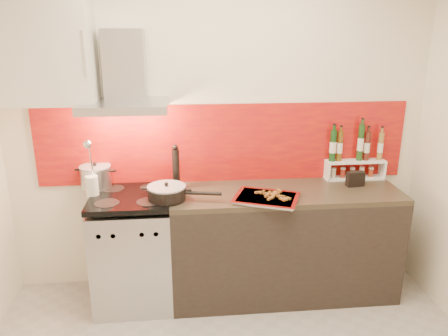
{
  "coord_description": "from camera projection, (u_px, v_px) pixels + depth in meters",
  "views": [
    {
      "loc": [
        -0.29,
        -2.03,
        2.12
      ],
      "look_at": [
        0.0,
        0.95,
        1.15
      ],
      "focal_mm": 35.0,
      "sensor_mm": 36.0,
      "label": 1
    }
  ],
  "objects": [
    {
      "name": "back_wall",
      "position": [
        219.0,
        133.0,
        3.53
      ],
      "size": [
        3.4,
        0.02,
        2.6
      ],
      "primitive_type": "cube",
      "color": "silver",
      "rests_on": "ground"
    },
    {
      "name": "backsplash",
      "position": [
        225.0,
        143.0,
        3.55
      ],
      "size": [
        3.0,
        0.02,
        0.64
      ],
      "primitive_type": "cube",
      "color": "maroon",
      "rests_on": "back_wall"
    },
    {
      "name": "range_stove",
      "position": [
        134.0,
        251.0,
        3.44
      ],
      "size": [
        0.6,
        0.6,
        0.91
      ],
      "color": "#B7B7BA",
      "rests_on": "ground"
    },
    {
      "name": "counter",
      "position": [
        283.0,
        242.0,
        3.55
      ],
      "size": [
        1.8,
        0.6,
        0.9
      ],
      "color": "black",
      "rests_on": "ground"
    },
    {
      "name": "range_hood",
      "position": [
        124.0,
        81.0,
        3.17
      ],
      "size": [
        0.62,
        0.5,
        0.61
      ],
      "color": "#B7B7BA",
      "rests_on": "back_wall"
    },
    {
      "name": "upper_cabinet",
      "position": [
        42.0,
        52.0,
        3.05
      ],
      "size": [
        0.7,
        0.35,
        0.72
      ],
      "primitive_type": "cube",
      "color": "beige",
      "rests_on": "back_wall"
    },
    {
      "name": "stock_pot",
      "position": [
        96.0,
        176.0,
        3.43
      ],
      "size": [
        0.24,
        0.24,
        0.21
      ],
      "color": "#B7B7BA",
      "rests_on": "range_stove"
    },
    {
      "name": "saute_pan",
      "position": [
        168.0,
        192.0,
        3.21
      ],
      "size": [
        0.54,
        0.28,
        0.13
      ],
      "color": "black",
      "rests_on": "range_stove"
    },
    {
      "name": "utensil_jar",
      "position": [
        91.0,
        180.0,
        3.25
      ],
      "size": [
        0.09,
        0.14,
        0.45
      ],
      "color": "silver",
      "rests_on": "range_stove"
    },
    {
      "name": "pepper_mill",
      "position": [
        176.0,
        167.0,
        3.41
      ],
      "size": [
        0.06,
        0.06,
        0.36
      ],
      "color": "black",
      "rests_on": "counter"
    },
    {
      "name": "step_shelf",
      "position": [
        354.0,
        158.0,
        3.63
      ],
      "size": [
        0.5,
        0.14,
        0.47
      ],
      "color": "white",
      "rests_on": "counter"
    },
    {
      "name": "caddy_box",
      "position": [
        355.0,
        179.0,
        3.49
      ],
      "size": [
        0.15,
        0.07,
        0.12
      ],
      "primitive_type": "cube",
      "rotation": [
        0.0,
        0.0,
        0.11
      ],
      "color": "black",
      "rests_on": "counter"
    },
    {
      "name": "baking_tray",
      "position": [
        267.0,
        198.0,
        3.23
      ],
      "size": [
        0.56,
        0.51,
        0.03
      ],
      "color": "silver",
      "rests_on": "counter"
    }
  ]
}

